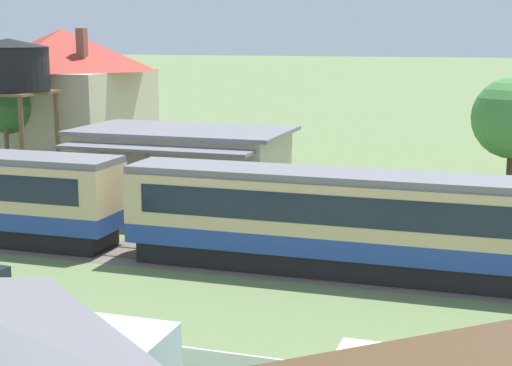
% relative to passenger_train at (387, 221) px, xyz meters
% --- Properties ---
extents(passenger_train, '(64.74, 2.90, 4.08)m').
position_rel_passenger_train_xyz_m(passenger_train, '(0.00, 0.00, 0.00)').
color(passenger_train, '#234293').
rests_on(passenger_train, ground_plane).
extents(railway_track, '(127.33, 3.60, 0.04)m').
position_rel_passenger_train_xyz_m(railway_track, '(-7.61, 0.00, -2.26)').
color(railway_track, '#665B51').
rests_on(railway_track, ground_plane).
extents(station_building, '(11.35, 7.73, 4.42)m').
position_rel_passenger_train_xyz_m(station_building, '(-12.24, 8.67, -0.02)').
color(station_building, '#BCB293').
rests_on(station_building, ground_plane).
extents(station_house_red_roof, '(10.22, 10.71, 9.75)m').
position_rel_passenger_train_xyz_m(station_house_red_roof, '(-24.72, 17.45, 2.77)').
color(station_house_red_roof, '#BCB293').
rests_on(station_house_red_roof, ground_plane).
extents(water_tower, '(4.78, 4.78, 9.13)m').
position_rel_passenger_train_xyz_m(water_tower, '(-23.69, 9.93, 5.16)').
color(water_tower, brown).
rests_on(water_tower, ground_plane).
extents(yard_tree_2, '(3.87, 3.87, 6.92)m').
position_rel_passenger_train_xyz_m(yard_tree_2, '(-25.92, 13.06, 2.70)').
color(yard_tree_2, brown).
rests_on(yard_tree_2, ground_plane).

